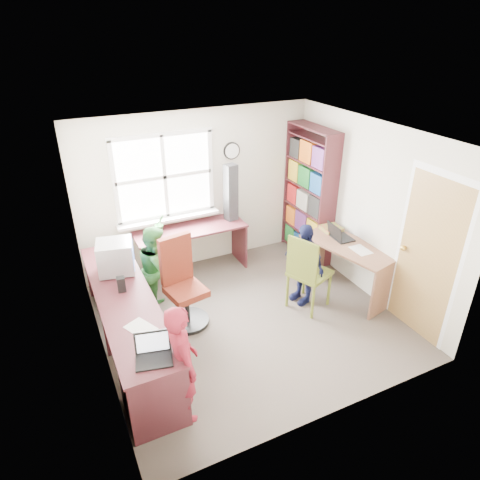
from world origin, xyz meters
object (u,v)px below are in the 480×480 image
Objects in this scene: l_desk at (153,333)px; laptop_right at (339,235)px; crt_monitor at (116,257)px; person_red at (182,363)px; right_desk at (347,258)px; cd_tower at (231,193)px; potted_plant at (160,224)px; person_green at (157,269)px; wooden_chair at (307,271)px; bookshelf at (309,197)px; swivel_chair at (183,287)px; laptop_left at (153,353)px; person_navy at (303,264)px.

l_desk is 8.37× the size of laptop_right.
person_red is at bearing -70.31° from crt_monitor.
right_desk is 1.62× the size of cd_tower.
person_green is at bearing -110.12° from potted_plant.
wooden_chair reaches higher than l_desk.
person_green is (-2.48, 0.75, 0.06)m from right_desk.
laptop_right is at bearing -30.00° from potted_plant.
bookshelf is 2.36m from potted_plant.
swivel_chair is 2.44× the size of crt_monitor.
person_red is at bearing -3.45° from laptop_left.
person_navy is at bearing 9.47° from l_desk.
swivel_chair is at bearing -146.77° from cd_tower.
wooden_chair is at bearing -46.96° from potted_plant.
laptop_right is 2.53m from person_green.
potted_plant is (-1.48, 1.58, 0.30)m from wooden_chair.
person_navy is at bearing -125.49° from bookshelf.
laptop_right is at bearing -98.04° from bookshelf.
l_desk is 3.35m from bookshelf.
l_desk is 1.40× the size of bookshelf.
person_red is at bearing -73.42° from person_navy.
laptop_left is at bearing 178.17° from wooden_chair.
person_navy is (-0.65, -0.13, -0.22)m from laptop_right.
wooden_chair is 1.94m from person_green.
bookshelf is 1.80× the size of swivel_chair.
person_red is (-2.75, -1.04, 0.09)m from right_desk.
l_desk is at bearing -109.47° from potted_plant.
crt_monitor is at bearing 103.07° from laptop_left.
l_desk is 7.70× the size of laptop_left.
person_green is at bearing -162.55° from cd_tower.
wooden_chair is 3.07× the size of laptop_right.
person_green reaches higher than laptop_left.
cd_tower reaches higher than swivel_chair.
wooden_chair is 3.85× the size of potted_plant.
swivel_chair reaches higher than l_desk.
potted_plant is at bearing 76.11° from swivel_chair.
cd_tower is 0.75× the size of person_navy.
bookshelf is 1.43m from person_navy.
l_desk is 0.79m from laptop_left.
cd_tower is at bearing 113.33° from right_desk.
cd_tower is at bearing 79.99° from wooden_chair.
person_navy reaches higher than potted_plant.
laptop_right is 3.02m from person_red.
l_desk is at bearing -69.01° from crt_monitor.
person_green is (0.50, 0.08, -0.35)m from crt_monitor.
bookshelf is at bearing -22.59° from cd_tower.
bookshelf reaches higher than cd_tower.
right_desk is 1.21× the size of swivel_chair.
bookshelf is 1.01m from laptop_right.
laptop_left reaches higher than right_desk.
swivel_chair reaches higher than laptop_left.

